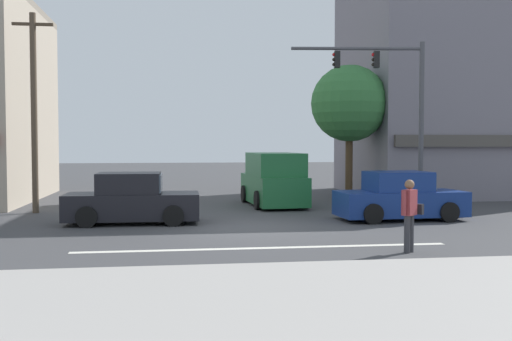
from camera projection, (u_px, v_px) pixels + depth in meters
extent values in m
plane|color=#3D3D3F|center=(246.00, 228.00, 17.69)|extent=(120.00, 120.00, 0.00)
cube|color=silver|center=(264.00, 248.00, 14.23)|extent=(9.00, 0.24, 0.01)
cube|color=#9E9993|center=(313.00, 299.00, 9.28)|extent=(40.00, 5.00, 0.16)
cube|color=slate|center=(459.00, 74.00, 29.62)|extent=(10.38, 8.37, 11.87)
cube|color=#4C4742|center=(505.00, 141.00, 25.54)|extent=(9.86, 0.24, 0.50)
cylinder|color=#4C3823|center=(349.00, 166.00, 26.20)|extent=(0.32, 0.32, 2.99)
sphere|color=#337038|center=(349.00, 103.00, 26.07)|extent=(3.35, 3.35, 3.35)
cylinder|color=brown|center=(34.00, 114.00, 21.27)|extent=(0.22, 0.22, 7.10)
cube|color=#473828|center=(33.00, 24.00, 21.13)|extent=(1.40, 0.12, 0.10)
cylinder|color=brown|center=(402.00, 108.00, 27.93)|extent=(0.22, 0.22, 8.24)
cube|color=#473828|center=(403.00, 28.00, 27.76)|extent=(1.40, 0.12, 0.10)
cylinder|color=#47474C|center=(421.00, 127.00, 21.98)|extent=(0.18, 0.18, 6.20)
cylinder|color=#47474C|center=(357.00, 49.00, 21.80)|extent=(4.78, 0.69, 0.12)
cube|color=black|center=(376.00, 60.00, 21.84)|extent=(0.23, 0.26, 0.60)
sphere|color=red|center=(373.00, 55.00, 21.83)|extent=(0.12, 0.12, 0.12)
sphere|color=black|center=(373.00, 60.00, 21.83)|extent=(0.12, 0.12, 0.12)
sphere|color=black|center=(373.00, 65.00, 21.84)|extent=(0.12, 0.12, 0.12)
cube|color=black|center=(337.00, 60.00, 21.81)|extent=(0.23, 0.26, 0.60)
sphere|color=red|center=(334.00, 55.00, 21.80)|extent=(0.12, 0.12, 0.12)
sphere|color=black|center=(334.00, 60.00, 21.81)|extent=(0.12, 0.12, 0.12)
sphere|color=black|center=(334.00, 65.00, 21.81)|extent=(0.12, 0.12, 0.12)
cube|color=#1E6033|center=(273.00, 189.00, 24.03)|extent=(2.10, 4.70, 1.10)
cube|color=#1E6033|center=(275.00, 164.00, 23.69)|extent=(1.98, 3.30, 0.90)
cube|color=#475666|center=(266.00, 163.00, 25.27)|extent=(1.66, 0.16, 0.76)
cylinder|color=black|center=(244.00, 194.00, 25.26)|extent=(0.24, 0.73, 0.72)
cylinder|color=black|center=(287.00, 193.00, 25.62)|extent=(0.24, 0.73, 0.72)
cylinder|color=black|center=(258.00, 200.00, 22.46)|extent=(0.24, 0.73, 0.72)
cylinder|color=black|center=(305.00, 199.00, 22.82)|extent=(0.24, 0.73, 0.72)
cube|color=navy|center=(400.00, 203.00, 19.47)|extent=(4.18, 1.89, 0.80)
cube|color=navy|center=(398.00, 181.00, 19.42)|extent=(1.97, 1.65, 0.64)
cube|color=#475666|center=(425.00, 181.00, 19.60)|extent=(0.13, 1.44, 0.54)
cylinder|color=black|center=(424.00, 207.00, 20.55)|extent=(0.65, 0.21, 0.64)
cylinder|color=black|center=(449.00, 212.00, 18.89)|extent=(0.65, 0.21, 0.64)
cylinder|color=black|center=(354.00, 208.00, 20.08)|extent=(0.65, 0.21, 0.64)
cylinder|color=black|center=(373.00, 214.00, 18.41)|extent=(0.65, 0.21, 0.64)
cube|color=black|center=(133.00, 206.00, 18.62)|extent=(4.14, 1.79, 0.80)
cube|color=black|center=(129.00, 183.00, 18.58)|extent=(1.93, 1.60, 0.64)
cube|color=#475666|center=(161.00, 183.00, 18.69)|extent=(0.09, 1.44, 0.54)
cylinder|color=black|center=(174.00, 210.00, 19.63)|extent=(0.64, 0.19, 0.64)
cylinder|color=black|center=(173.00, 216.00, 17.94)|extent=(0.64, 0.19, 0.64)
cylinder|color=black|center=(95.00, 211.00, 19.33)|extent=(0.64, 0.19, 0.64)
cylinder|color=black|center=(86.00, 217.00, 17.64)|extent=(0.64, 0.19, 0.64)
cylinder|color=#333338|center=(407.00, 234.00, 13.56)|extent=(0.14, 0.14, 0.86)
cylinder|color=#333338|center=(411.00, 233.00, 13.70)|extent=(0.14, 0.14, 0.86)
cube|color=maroon|center=(409.00, 202.00, 13.60)|extent=(0.42, 0.40, 0.58)
sphere|color=brown|center=(410.00, 184.00, 13.58)|extent=(0.22, 0.22, 0.22)
cylinder|color=maroon|center=(404.00, 203.00, 13.42)|extent=(0.09, 0.09, 0.56)
cylinder|color=maroon|center=(414.00, 202.00, 13.78)|extent=(0.09, 0.09, 0.56)
cube|color=black|center=(417.00, 209.00, 13.82)|extent=(0.27, 0.29, 0.24)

